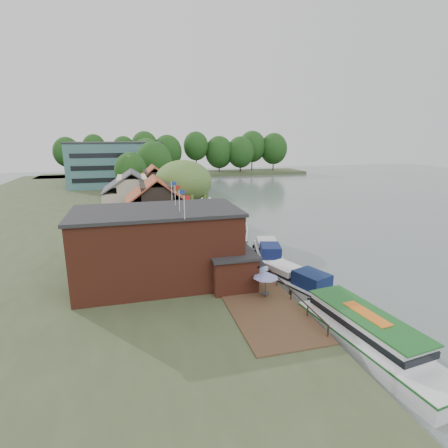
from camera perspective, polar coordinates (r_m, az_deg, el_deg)
ground at (r=40.75m, az=12.69°, el=-7.58°), size 260.00×260.00×0.00m
land_bank at (r=70.88m, az=-24.24°, el=1.23°), size 50.00×140.00×1.00m
quay_deck at (r=46.62m, az=-1.75°, el=-3.06°), size 6.00×50.00×0.10m
quay_rail at (r=47.60m, az=1.28°, el=-2.13°), size 0.20×49.00×1.00m
pub at (r=34.19m, az=-7.41°, el=-3.34°), size 20.00×11.00×7.30m
hotel_block at (r=103.73m, az=-17.24°, el=9.31°), size 25.40×12.40×12.30m
cottage_a at (r=48.43m, az=-10.97°, el=2.47°), size 8.60×7.60×8.50m
cottage_b at (r=58.17m, az=-14.65°, el=4.21°), size 9.60×8.60×8.50m
cottage_c at (r=67.19m, az=-11.31°, el=5.69°), size 7.60×7.60×8.50m
willow at (r=53.61m, az=-6.60°, el=4.81°), size 8.60×8.60×10.43m
umbrella_0 at (r=31.14m, az=6.79°, el=-9.76°), size 2.25×2.25×2.38m
umbrella_1 at (r=33.16m, az=5.25°, el=-8.19°), size 2.41×2.41×2.38m
umbrella_2 at (r=35.77m, az=2.07°, el=-6.43°), size 2.05×2.05×2.38m
umbrella_3 at (r=38.34m, az=1.72°, el=-4.98°), size 2.36×2.36×2.38m
umbrella_4 at (r=41.72m, az=0.16°, el=-3.37°), size 2.13×2.13×2.38m
umbrella_5 at (r=43.97m, az=-0.27°, el=-2.44°), size 2.17×2.17×2.38m
cruiser_0 at (r=35.47m, az=11.68°, el=-8.69°), size 6.62×10.86×2.52m
cruiser_1 at (r=43.51m, az=7.24°, el=-4.21°), size 5.74×10.59×2.45m
cruiser_2 at (r=51.27m, az=2.43°, el=-1.34°), size 6.10×10.02×2.30m
cruiser_3 at (r=60.15m, az=0.43°, el=1.20°), size 4.58×11.21×2.69m
cruiser_4 at (r=71.15m, az=-3.13°, el=3.19°), size 5.39×11.11×2.61m
tour_boat at (r=27.47m, az=22.95°, el=-16.41°), size 5.20×13.28×2.82m
swan at (r=32.50m, az=16.56°, el=-13.26°), size 0.44×0.44×0.44m
bank_tree_0 at (r=75.50m, az=-14.90°, el=7.23°), size 6.59×6.59×10.66m
bank_tree_1 at (r=82.79m, az=-11.34°, el=8.73°), size 8.34×8.34×12.74m
bank_tree_2 at (r=90.74m, az=-12.00°, el=8.77°), size 8.40×8.40×11.52m
bank_tree_3 at (r=113.57m, az=-12.06°, el=10.14°), size 8.40×8.40×12.86m
bank_tree_4 at (r=120.64m, az=-12.08°, el=10.43°), size 6.88×6.88×13.15m
bank_tree_5 at (r=128.82m, az=-12.72°, el=10.61°), size 8.56×8.56×13.11m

